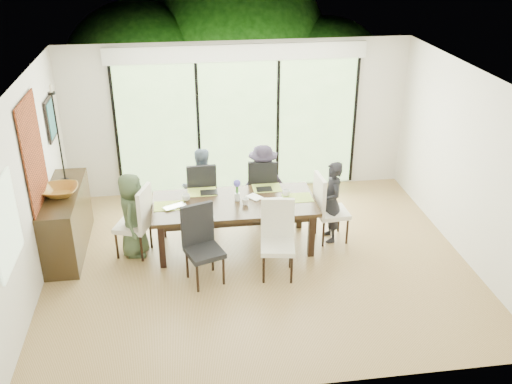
{
  "coord_description": "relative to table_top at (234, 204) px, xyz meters",
  "views": [
    {
      "loc": [
        -1.02,
        -6.97,
        4.54
      ],
      "look_at": [
        0.0,
        0.25,
        1.0
      ],
      "focal_mm": 40.0,
      "sensor_mm": 36.0,
      "label": 1
    }
  ],
  "objects": [
    {
      "name": "person_right_end",
      "position": [
        1.48,
        0.0,
        -0.07
      ],
      "size": [
        0.4,
        0.62,
        1.29
      ],
      "primitive_type": "imported",
      "rotation": [
        0.0,
        0.0,
        -1.52
      ],
      "color": "black",
      "rests_on": "floor"
    },
    {
      "name": "candle",
      "position": [
        -2.47,
        0.6,
        1.67
      ],
      "size": [
        0.04,
        0.04,
        0.11
      ],
      "primitive_type": "cylinder",
      "color": "silver",
      "rests_on": "sideboard"
    },
    {
      "name": "placemat_left",
      "position": [
        -0.95,
        0.0,
        0.03
      ],
      "size": [
        0.44,
        0.32,
        0.01
      ],
      "primitive_type": "cube",
      "color": "#93A93C",
      "rests_on": "table_top"
    },
    {
      "name": "tablet_far_l",
      "position": [
        -0.35,
        0.35,
        0.04
      ],
      "size": [
        0.26,
        0.18,
        0.01
      ],
      "primitive_type": "cube",
      "color": "black",
      "rests_on": "table_top"
    },
    {
      "name": "placemat_right",
      "position": [
        0.95,
        0.0,
        0.03
      ],
      "size": [
        0.44,
        0.32,
        0.01
      ],
      "primitive_type": "cube",
      "color": "olive",
      "rests_on": "table_top"
    },
    {
      "name": "laptop",
      "position": [
        -0.85,
        -0.1,
        0.04
      ],
      "size": [
        0.39,
        0.34,
        0.03
      ],
      "primitive_type": "imported",
      "rotation": [
        0.0,
        0.0,
        0.46
      ],
      "color": "silver",
      "rests_on": "table_top"
    },
    {
      "name": "cup_b",
      "position": [
        0.15,
        -0.1,
        0.08
      ],
      "size": [
        0.11,
        0.11,
        0.09
      ],
      "primitive_type": "imported",
      "rotation": [
        0.0,
        0.0,
        1.69
      ],
      "color": "white",
      "rests_on": "table_top"
    },
    {
      "name": "papers",
      "position": [
        0.7,
        -0.05,
        0.03
      ],
      "size": [
        0.3,
        0.22,
        0.0
      ],
      "primitive_type": "cube",
      "color": "white",
      "rests_on": "table_top"
    },
    {
      "name": "candlestick_shaft",
      "position": [
        -2.47,
        0.6,
        0.94
      ],
      "size": [
        0.03,
        0.03,
        1.34
      ],
      "primitive_type": "cylinder",
      "color": "black",
      "rests_on": "sideboard"
    },
    {
      "name": "candlestick_pan",
      "position": [
        -2.47,
        0.6,
        1.6
      ],
      "size": [
        0.11,
        0.11,
        0.03
      ],
      "primitive_type": "cylinder",
      "color": "black",
      "rests_on": "sideboard"
    },
    {
      "name": "blinds_header",
      "position": [
        0.29,
        1.98,
        1.78
      ],
      "size": [
        4.4,
        0.06,
        0.28
      ],
      "primitive_type": "cube",
      "color": "white",
      "rests_on": "wall_back"
    },
    {
      "name": "foliage_far",
      "position": [
        -0.31,
        6.02,
        0.9
      ],
      "size": [
        3.6,
        3.6,
        3.6
      ],
      "primitive_type": "sphere",
      "color": "#14380F",
      "rests_on": "ground"
    },
    {
      "name": "cup_c",
      "position": [
        0.8,
        0.1,
        0.08
      ],
      "size": [
        0.13,
        0.13,
        0.1
      ],
      "primitive_type": "imported",
      "rotation": [
        0.0,
        0.0,
        3.09
      ],
      "color": "white",
      "rests_on": "table_top"
    },
    {
      "name": "chair_far_right",
      "position": [
        0.55,
        0.85,
        -0.17
      ],
      "size": [
        0.52,
        0.52,
        1.1
      ],
      "primitive_type": null,
      "rotation": [
        0.0,
        0.0,
        2.99
      ],
      "color": "black",
      "rests_on": "floor"
    },
    {
      "name": "chair_left_end",
      "position": [
        -1.5,
        0.0,
        -0.17
      ],
      "size": [
        0.58,
        0.58,
        1.1
      ],
      "primitive_type": null,
      "rotation": [
        0.0,
        0.0,
        -1.91
      ],
      "color": "white",
      "rests_on": "floor"
    },
    {
      "name": "tablet_far_r",
      "position": [
        0.5,
        0.35,
        0.04
      ],
      "size": [
        0.24,
        0.17,
        0.01
      ],
      "primitive_type": "cube",
      "color": "black",
      "rests_on": "table_top"
    },
    {
      "name": "table_leg_fr",
      "position": [
        1.08,
        -0.43,
        -0.37
      ],
      "size": [
        0.09,
        0.09,
        0.69
      ],
      "primitive_type": "cube",
      "color": "black",
      "rests_on": "floor"
    },
    {
      "name": "table_apron",
      "position": [
        0.0,
        0.0,
        -0.09
      ],
      "size": [
        2.19,
        0.9,
        0.1
      ],
      "primitive_type": "cube",
      "color": "black",
      "rests_on": "floor"
    },
    {
      "name": "table_leg_bl",
      "position": [
        -1.08,
        0.43,
        -0.37
      ],
      "size": [
        0.09,
        0.09,
        0.69
      ],
      "primitive_type": "cube",
      "color": "black",
      "rests_on": "floor"
    },
    {
      "name": "glass_doors",
      "position": [
        0.29,
        1.99,
        0.48
      ],
      "size": [
        4.2,
        0.02,
        2.3
      ],
      "primitive_type": "cube",
      "color": "#598C3F",
      "rests_on": "wall_back"
    },
    {
      "name": "mullion_d",
      "position": [
        2.39,
        1.98,
        0.48
      ],
      "size": [
        0.05,
        0.04,
        2.3
      ],
      "primitive_type": "cube",
      "color": "black",
      "rests_on": "wall_back"
    },
    {
      "name": "table_leg_br",
      "position": [
        1.08,
        0.43,
        -0.37
      ],
      "size": [
        0.09,
        0.09,
        0.69
      ],
      "primitive_type": "cube",
      "color": "black",
      "rests_on": "floor"
    },
    {
      "name": "chair_near_left",
      "position": [
        -0.5,
        -0.87,
        -0.17
      ],
      "size": [
        0.58,
        0.58,
        1.1
      ],
      "primitive_type": null,
      "rotation": [
        0.0,
        0.0,
        0.34
      ],
      "color": "black",
      "rests_on": "floor"
    },
    {
      "name": "wall_left",
      "position": [
        -2.72,
        -0.48,
        0.63
      ],
      "size": [
        0.02,
        5.0,
        2.7
      ],
      "primitive_type": "cube",
      "color": "beige",
      "rests_on": "floor"
    },
    {
      "name": "chair_near_right",
      "position": [
        0.5,
        -0.87,
        -0.17
      ],
      "size": [
        0.52,
        0.52,
        1.1
      ],
      "primitive_type": null,
      "rotation": [
        0.0,
        0.0,
        -0.15
      ],
      "color": "silver",
      "rests_on": "floor"
    },
    {
      "name": "platter_snacks",
      "position": [
        -0.55,
        -0.3,
        0.07
      ],
      "size": [
        0.2,
        0.2,
        0.01
      ],
      "primitive_type": "cube",
      "color": "orange",
      "rests_on": "table_top"
    },
    {
      "name": "vase",
      "position": [
        0.05,
        0.05,
        0.09
      ],
      "size": [
        0.08,
        0.08,
        0.12
      ],
      "primitive_type": "cylinder",
      "color": "silver",
      "rests_on": "table_top"
    },
    {
      "name": "ceiling",
      "position": [
        0.29,
        -0.48,
        1.99
      ],
      "size": [
        6.0,
        5.0,
        0.01
      ],
      "primitive_type": "cube",
      "color": "white",
      "rests_on": "wall_back"
    },
    {
      "name": "candlestick_base",
      "position": [
        -2.47,
        0.6,
        0.27
      ],
      "size": [
        0.11,
        0.11,
        0.04
      ],
      "primitive_type": "cylinder",
      "color": "black",
      "rests_on": "sideboard"
    },
    {
      "name": "art_frame",
      "position": [
        -2.68,
        1.22,
        1.03
      ],
      "size": [
        0.03,
        0.55,
        0.65
      ],
      "primitive_type": "cube",
      "color": "black",
      "rests_on": "wall_left"
    },
    {
      "name": "wall_front",
      "position": [
        0.29,
        -2.99,
        0.63
      ],
      "size": [
        6.0,
        0.02,
        2.7
      ],
      "primitive_type": "cube",
      "color": "white",
      "rests_on": "floor"
    },
    {
      "name": "book",
      "position": [
        0.25,
        0.05,
        0.04
      ],
      "size": [
        0.26,
        0.28,
        0.02
      ],
      "primitive_type": "imported",
      "rotation": [
        0.0,
        0.0,
        0.63
      ],
      "color": "white",
      "rests_on": "table_top"
    },
    {
      "name": "hyacinth_blooms",
      "position": [
        0.05,
        0.05,
        0.31
      ],
      "size": [
        0.11,
        0.11,
        0.11
      ],
      "primitive_type": "sphere",
      "color": "#544CC0",
      "rests_on": "table_top"
    },
    {
      "name": "chair_far_left",
      "position": [
        -0.45,
        0.85,
        -0.17
      ],
      "size": [
        0.48,
        0.48,
        1.1
      ],
      "primitive_type": null,
      "rotation": [
        0.0,
        0.0,
        3.18
      ],
      "color": "black",
      "rests_on": "floor"
    },
    {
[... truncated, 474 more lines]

